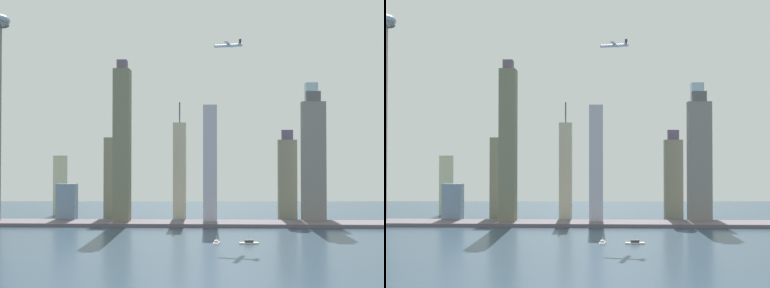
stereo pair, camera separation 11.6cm
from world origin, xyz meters
The scene contains 13 objects.
waterfront_pier centered at (0.00, 423.47, 1.94)m, with size 869.38×48.54×3.89m, color #625962.
skyscraper_0 centered at (129.84, 473.05, 50.25)m, with size 21.60×13.72×107.67m.
skyscraper_1 centered at (-60.30, 426.81, 88.92)m, with size 18.11×21.47×184.35m.
skyscraper_2 centered at (-80.44, 486.15, 49.59)m, with size 19.04×25.43×99.19m.
skyscraper_3 centered at (1.90, 469.15, 58.20)m, with size 14.76×18.60×140.89m.
skyscraper_5 centered at (168.17, 532.87, 85.52)m, with size 15.23×16.21×171.04m.
skyscraper_6 centered at (155.44, 441.98, 71.36)m, with size 26.60×14.43×150.12m.
skyscraper_8 centered at (38.37, 433.65, 66.99)m, with size 15.53×16.59×133.97m.
skyscraper_9 centered at (-128.04, 448.88, 22.22)m, with size 22.46×16.06×44.44m.
skyscraper_10 centered at (-159.80, 538.72, 38.69)m, with size 13.74×19.95×77.39m.
boat_1 centered at (44.82, 283.92, 1.17)m, with size 5.97×13.72×6.45m.
boat_3 centered at (73.00, 284.32, 1.26)m, with size 16.95×6.44×8.36m.
airplane centered at (58.33, 409.07, 196.92)m, with size 31.13×33.13×8.18m.
Camera 2 is at (42.88, -224.89, 74.91)m, focal length 54.75 mm.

